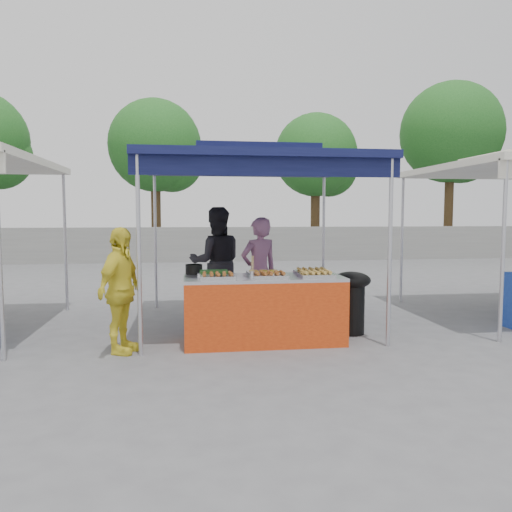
{
  "coord_description": "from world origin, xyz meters",
  "views": [
    {
      "loc": [
        -0.95,
        -6.29,
        1.63
      ],
      "look_at": [
        0.0,
        0.6,
        1.05
      ],
      "focal_mm": 35.0,
      "sensor_mm": 36.0,
      "label": 1
    }
  ],
  "objects": [
    {
      "name": "tree_1",
      "position": [
        -1.97,
        13.02,
        4.06
      ],
      "size": [
        3.51,
        3.45,
        5.93
      ],
      "color": "#432F19",
      "rests_on": "ground_plane"
    },
    {
      "name": "crate_left",
      "position": [
        -0.48,
        0.52,
        0.15
      ],
      "size": [
        0.52,
        0.36,
        0.31
      ],
      "primitive_type": "cube",
      "color": "#142DA8",
      "rests_on": "ground_plane"
    },
    {
      "name": "customer_person",
      "position": [
        -1.73,
        -0.35,
        0.74
      ],
      "size": [
        0.66,
        0.94,
        1.49
      ],
      "primitive_type": "imported",
      "rotation": [
        0.0,
        0.0,
        1.2
      ],
      "color": "yellow",
      "rests_on": "ground_plane"
    },
    {
      "name": "crate_right",
      "position": [
        0.25,
        0.5,
        0.16
      ],
      "size": [
        0.53,
        0.37,
        0.32
      ],
      "primitive_type": "cube",
      "color": "#142DA8",
      "rests_on": "ground_plane"
    },
    {
      "name": "back_wall",
      "position": [
        0.0,
        11.0,
        0.6
      ],
      "size": [
        40.0,
        0.25,
        1.2
      ],
      "primitive_type": "cube",
      "color": "gray",
      "rests_on": "ground_plane"
    },
    {
      "name": "food_tray_fr",
      "position": [
        0.63,
        -0.34,
        0.88
      ],
      "size": [
        0.42,
        0.3,
        0.07
      ],
      "color": "silver",
      "rests_on": "vendor_table"
    },
    {
      "name": "vendor_woman",
      "position": [
        0.08,
        0.85,
        0.8
      ],
      "size": [
        0.68,
        0.57,
        1.59
      ],
      "primitive_type": "imported",
      "rotation": [
        0.0,
        0.0,
        3.52
      ],
      "color": "#8E5A7F",
      "rests_on": "ground_plane"
    },
    {
      "name": "food_tray_bl",
      "position": [
        -0.62,
        -0.01,
        0.88
      ],
      "size": [
        0.42,
        0.3,
        0.07
      ],
      "color": "silver",
      "rests_on": "vendor_table"
    },
    {
      "name": "crate_stacked",
      "position": [
        0.25,
        0.5,
        0.47
      ],
      "size": [
        0.52,
        0.36,
        0.31
      ],
      "primitive_type": "cube",
      "color": "#142DA8",
      "rests_on": "crate_right"
    },
    {
      "name": "main_canopy",
      "position": [
        0.0,
        0.97,
        2.37
      ],
      "size": [
        3.2,
        3.2,
        2.57
      ],
      "color": "silver",
      "rests_on": "ground_plane"
    },
    {
      "name": "vendor_table",
      "position": [
        0.0,
        -0.1,
        0.43
      ],
      "size": [
        2.0,
        0.8,
        0.85
      ],
      "color": "red",
      "rests_on": "ground_plane"
    },
    {
      "name": "tree_2",
      "position": [
        4.24,
        13.12,
        3.82
      ],
      "size": [
        3.35,
        3.26,
        5.6
      ],
      "color": "#432F19",
      "rests_on": "ground_plane"
    },
    {
      "name": "cooking_pot",
      "position": [
        -0.87,
        0.25,
        0.91
      ],
      "size": [
        0.22,
        0.22,
        0.13
      ],
      "primitive_type": "cylinder",
      "color": "black",
      "rests_on": "vendor_table"
    },
    {
      "name": "tree_3",
      "position": [
        9.89,
        13.12,
        4.8
      ],
      "size": [
        4.08,
        4.08,
        7.01
      ],
      "color": "#432F19",
      "rests_on": "ground_plane"
    },
    {
      "name": "helper_man",
      "position": [
        -0.5,
        1.56,
        0.87
      ],
      "size": [
        0.88,
        0.7,
        1.75
      ],
      "primitive_type": "imported",
      "rotation": [
        0.0,
        0.0,
        3.18
      ],
      "color": "black",
      "rests_on": "ground_plane"
    },
    {
      "name": "wok_burner",
      "position": [
        1.27,
        0.2,
        0.51
      ],
      "size": [
        0.51,
        0.51,
        0.86
      ],
      "rotation": [
        0.0,
        0.0,
        -0.26
      ],
      "color": "black",
      "rests_on": "ground_plane"
    },
    {
      "name": "food_tray_fm",
      "position": [
        0.04,
        -0.34,
        0.88
      ],
      "size": [
        0.42,
        0.3,
        0.07
      ],
      "color": "silver",
      "rests_on": "vendor_table"
    },
    {
      "name": "ground_plane",
      "position": [
        0.0,
        0.0,
        0.0
      ],
      "size": [
        80.0,
        80.0,
        0.0
      ],
      "primitive_type": "plane",
      "color": "#5D5D5F"
    },
    {
      "name": "food_tray_bm",
      "position": [
        0.02,
        -0.03,
        0.88
      ],
      "size": [
        0.42,
        0.3,
        0.07
      ],
      "color": "silver",
      "rests_on": "vendor_table"
    },
    {
      "name": "skewer_cup",
      "position": [
        -0.17,
        -0.28,
        0.89
      ],
      "size": [
        0.07,
        0.07,
        0.09
      ],
      "primitive_type": "cylinder",
      "color": "silver",
      "rests_on": "vendor_table"
    },
    {
      "name": "food_tray_br",
      "position": [
        0.64,
        -0.0,
        0.88
      ],
      "size": [
        0.42,
        0.3,
        0.07
      ],
      "color": "silver",
      "rests_on": "vendor_table"
    },
    {
      "name": "food_tray_fl",
      "position": [
        -0.6,
        -0.34,
        0.88
      ],
      "size": [
        0.42,
        0.3,
        0.07
      ],
      "color": "silver",
      "rests_on": "vendor_table"
    }
  ]
}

